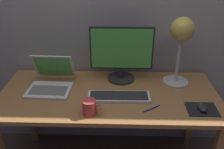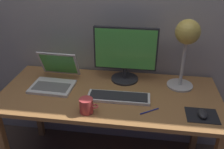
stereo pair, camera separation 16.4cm
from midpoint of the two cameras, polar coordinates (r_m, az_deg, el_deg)
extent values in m
cube|color=#A8A099|center=(1.94, -2.99, 16.33)|extent=(4.80, 0.06, 2.60)
cube|color=#A8703D|center=(1.78, -3.50, -4.86)|extent=(1.60, 0.70, 0.03)
cube|color=#A8703D|center=(2.40, -20.73, -7.98)|extent=(0.05, 0.05, 0.71)
cube|color=#A8703D|center=(2.30, 16.35, -8.81)|extent=(0.05, 0.05, 0.71)
cylinder|color=#28282B|center=(1.95, -0.26, -0.91)|extent=(0.22, 0.22, 0.01)
cylinder|color=#28282B|center=(1.93, -0.26, 0.38)|extent=(0.03, 0.03, 0.08)
cube|color=#28282B|center=(1.84, -0.28, 6.18)|extent=(0.48, 0.03, 0.34)
cube|color=#59C64C|center=(1.82, -0.29, 5.98)|extent=(0.46, 0.00, 0.31)
cube|color=silver|center=(1.71, -1.12, -5.38)|extent=(0.44, 0.15, 0.02)
cube|color=#28282B|center=(1.70, -1.13, -5.04)|extent=(0.41, 0.12, 0.01)
cube|color=silver|center=(1.86, -17.04, -3.65)|extent=(0.32, 0.25, 0.02)
cube|color=slate|center=(1.84, -17.27, -3.64)|extent=(0.27, 0.14, 0.00)
cube|color=silver|center=(1.94, -15.95, 1.80)|extent=(0.32, 0.12, 0.22)
cube|color=#59C64C|center=(1.94, -15.95, 1.80)|extent=(0.28, 0.10, 0.19)
cylinder|color=beige|center=(1.95, 12.42, -1.69)|extent=(0.20, 0.20, 0.01)
cylinder|color=silver|center=(1.86, 13.03, 3.65)|extent=(0.02, 0.02, 0.38)
sphere|color=gold|center=(1.78, 13.81, 10.28)|extent=(0.17, 0.17, 0.17)
sphere|color=#FFEAB2|center=(1.78, 13.71, 8.86)|extent=(0.06, 0.06, 0.06)
cube|color=black|center=(1.68, 17.87, -7.92)|extent=(0.20, 0.16, 0.00)
ellipsoid|color=#28282B|center=(1.66, 17.98, -7.53)|extent=(0.06, 0.10, 0.03)
cylinder|color=#CC3F3F|center=(1.55, -8.43, -7.73)|extent=(0.09, 0.09, 0.10)
torus|color=#CC3F3F|center=(1.55, -6.34, -7.80)|extent=(0.05, 0.05, 0.01)
cylinder|color=#2633A5|center=(1.61, 6.48, -8.09)|extent=(0.12, 0.09, 0.01)
camera|label=1|loc=(0.08, -92.86, -1.51)|focal=38.72mm
camera|label=2|loc=(0.08, 87.14, 1.51)|focal=38.72mm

